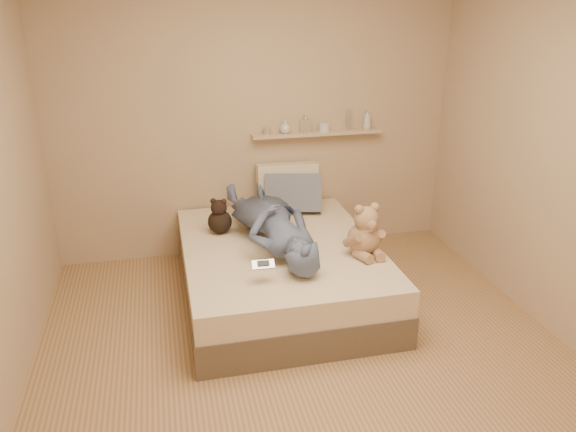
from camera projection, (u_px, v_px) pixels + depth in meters
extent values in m
plane|color=#9E7E52|center=(310.00, 363.00, 3.71)|extent=(3.80, 3.80, 0.00)
plane|color=tan|center=(256.00, 113.00, 4.95)|extent=(3.60, 0.00, 3.60)
plane|color=tan|center=(503.00, 382.00, 1.51)|extent=(3.60, 0.00, 3.60)
cube|color=brown|center=(280.00, 282.00, 4.51)|extent=(1.50, 1.90, 0.25)
cube|color=beige|center=(280.00, 256.00, 4.42)|extent=(1.48, 1.88, 0.20)
cube|color=silver|center=(263.00, 265.00, 3.77)|extent=(0.15, 0.07, 0.05)
cube|color=black|center=(263.00, 263.00, 3.76)|extent=(0.08, 0.04, 0.03)
sphere|color=#A47859|center=(364.00, 238.00, 4.19)|extent=(0.25, 0.25, 0.25)
sphere|color=tan|center=(366.00, 219.00, 4.11)|extent=(0.18, 0.18, 0.18)
sphere|color=tan|center=(359.00, 209.00, 4.06)|extent=(0.07, 0.07, 0.07)
sphere|color=tan|center=(375.00, 207.00, 4.10)|extent=(0.07, 0.07, 0.07)
sphere|color=#9F7157|center=(372.00, 225.00, 4.05)|extent=(0.08, 0.08, 0.08)
cylinder|color=#8C644A|center=(352.00, 240.00, 4.12)|extent=(0.13, 0.17, 0.14)
cylinder|color=#9F7654|center=(379.00, 236.00, 4.20)|extent=(0.09, 0.17, 0.14)
cylinder|color=#9E7654|center=(363.00, 256.00, 4.11)|extent=(0.13, 0.18, 0.08)
cylinder|color=#9D7353|center=(377.00, 254.00, 4.15)|extent=(0.09, 0.17, 0.08)
cylinder|color=beige|center=(366.00, 228.00, 4.14)|extent=(0.15, 0.15, 0.02)
sphere|color=black|center=(220.00, 222.00, 4.57)|extent=(0.20, 0.20, 0.20)
sphere|color=black|center=(219.00, 208.00, 4.52)|extent=(0.13, 0.13, 0.13)
sphere|color=black|center=(213.00, 201.00, 4.50)|extent=(0.05, 0.05, 0.05)
sphere|color=black|center=(224.00, 202.00, 4.49)|extent=(0.05, 0.05, 0.05)
cube|color=beige|center=(287.00, 185.00, 5.12)|extent=(0.56, 0.22, 0.42)
cube|color=slate|center=(293.00, 193.00, 5.01)|extent=(0.55, 0.37, 0.37)
imported|color=#4D5579|center=(271.00, 222.00, 4.36)|extent=(0.73, 1.52, 0.35)
cube|color=tan|center=(317.00, 133.00, 5.09)|extent=(1.20, 0.12, 0.03)
cylinder|color=#A79A8F|center=(267.00, 131.00, 4.97)|extent=(0.06, 0.06, 0.06)
imported|color=silver|center=(285.00, 127.00, 5.00)|extent=(0.12, 0.12, 0.12)
imported|color=white|center=(306.00, 123.00, 5.03)|extent=(0.09, 0.09, 0.17)
cylinder|color=silver|center=(324.00, 127.00, 5.08)|extent=(0.09, 0.09, 0.07)
cylinder|color=silver|center=(349.00, 120.00, 5.11)|extent=(0.04, 0.04, 0.19)
imported|color=silver|center=(367.00, 119.00, 5.15)|extent=(0.09, 0.09, 0.18)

